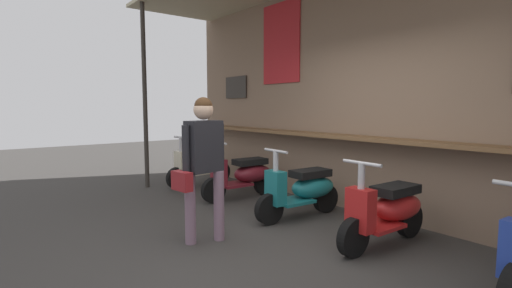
# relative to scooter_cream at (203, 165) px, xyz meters

# --- Properties ---
(ground_plane) EXTENTS (25.75, 25.75, 0.00)m
(ground_plane) POSITION_rel_scooter_cream_xyz_m (3.40, -1.08, -0.39)
(ground_plane) COLOR #383533
(market_stall_facade) EXTENTS (9.20, 2.12, 3.59)m
(market_stall_facade) POSITION_rel_scooter_cream_xyz_m (3.40, 0.82, 1.57)
(market_stall_facade) COLOR #7F6651
(market_stall_facade) RESTS_ON ground_plane
(scooter_cream) EXTENTS (0.48, 1.40, 0.97)m
(scooter_cream) POSITION_rel_scooter_cream_xyz_m (0.00, 0.00, 0.00)
(scooter_cream) COLOR beige
(scooter_cream) RESTS_ON ground_plane
(scooter_maroon) EXTENTS (0.47, 1.40, 0.97)m
(scooter_maroon) POSITION_rel_scooter_cream_xyz_m (1.35, 0.00, 0.00)
(scooter_maroon) COLOR maroon
(scooter_maroon) RESTS_ON ground_plane
(scooter_teal) EXTENTS (0.49, 1.40, 0.97)m
(scooter_teal) POSITION_rel_scooter_cream_xyz_m (2.72, -0.00, 0.00)
(scooter_teal) COLOR #197075
(scooter_teal) RESTS_ON ground_plane
(scooter_red) EXTENTS (0.46, 1.40, 0.97)m
(scooter_red) POSITION_rel_scooter_cream_xyz_m (4.02, 0.00, 0.00)
(scooter_red) COLOR red
(scooter_red) RESTS_ON ground_plane
(shopper_with_handbag) EXTENTS (0.32, 0.65, 1.62)m
(shopper_with_handbag) POSITION_rel_scooter_cream_xyz_m (2.71, -1.56, 0.59)
(shopper_with_handbag) COLOR gray
(shopper_with_handbag) RESTS_ON ground_plane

